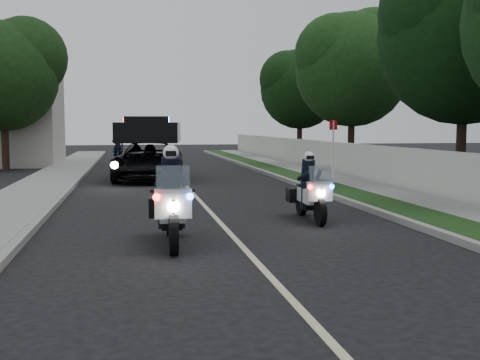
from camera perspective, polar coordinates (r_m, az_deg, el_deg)
The scene contains 18 objects.
ground at distance 9.44m, azimuth 2.01°, elevation -8.42°, with size 120.00×120.00×0.00m, color black.
curb_right at distance 20.03m, azimuth 7.21°, elevation -0.92°, with size 0.20×60.00×0.15m, color gray.
grass_verge at distance 20.25m, azimuth 9.09°, elevation -0.87°, with size 1.20×60.00×0.16m, color #193814.
sidewalk_right at distance 20.73m, azimuth 12.48°, elevation -0.79°, with size 1.40×60.00×0.16m, color gray.
property_wall at distance 21.08m, azimuth 15.02°, elevation 1.09°, with size 0.22×60.00×1.50m, color beige.
curb_left at distance 19.19m, azimuth -16.81°, elevation -1.38°, with size 0.20×60.00×0.15m, color gray.
sidewalk_left at distance 19.34m, azimuth -20.05°, elevation -1.42°, with size 2.00×60.00×0.16m, color gray.
lane_marking at distance 19.19m, azimuth -4.54°, elevation -1.38°, with size 0.12×50.00×0.01m, color #BFB78C.
police_moto_left at distance 11.23m, azimuth -6.65°, elevation -6.23°, with size 0.78×2.22×1.89m, color silver, non-canonical shape.
police_moto_right at distance 14.02m, azimuth 6.82°, elevation -3.91°, with size 0.67×1.93×1.64m, color silver, non-canonical shape.
police_suv at distance 24.42m, azimuth -8.81°, elevation 0.01°, with size 2.65×5.73×2.79m, color black.
bicycle at distance 33.72m, azimuth -11.80°, elevation 1.41°, with size 0.57×1.64×0.86m, color black.
cyclist at distance 33.72m, azimuth -11.80°, elevation 1.41°, with size 0.63×0.42×1.76m, color black.
sign_post at distance 23.90m, azimuth 9.01°, elevation -0.11°, with size 0.40×0.40×2.54m, color #A8120C, non-canonical shape.
tree_right_c at distance 23.22m, azimuth 20.62°, elevation -0.55°, with size 6.30×6.30×10.50m, color black, non-canonical shape.
tree_right_d at distance 31.96m, azimuth 10.73°, elevation 1.22°, with size 6.04×6.04×10.06m, color #1B4316, non-canonical shape.
tree_right_e at distance 41.48m, azimuth 5.81°, elevation 2.22°, with size 5.55×5.55×9.26m, color black, non-canonical shape.
tree_left_near at distance 31.66m, azimuth -21.84°, elevation 0.89°, with size 5.46×5.46×9.10m, color #183913, non-canonical shape.
Camera 1 is at (-2.01, -8.95, 2.25)m, focal length 43.76 mm.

